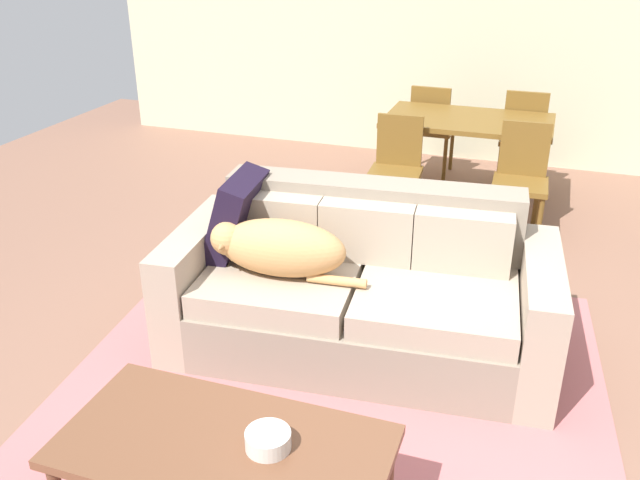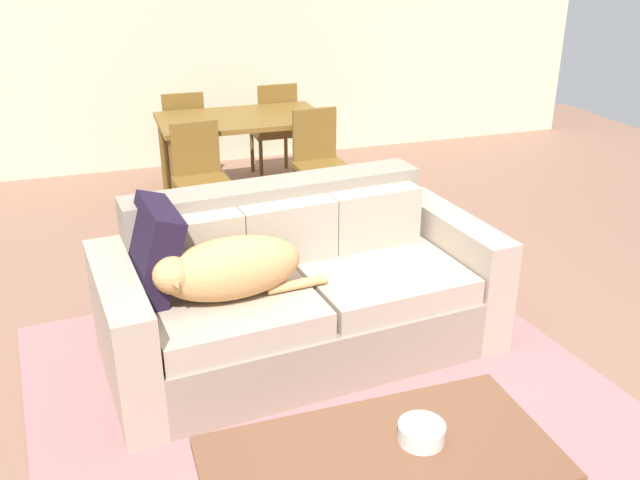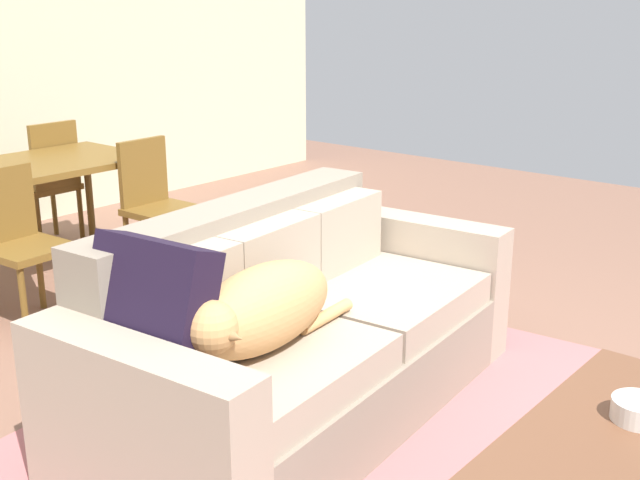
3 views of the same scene
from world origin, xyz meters
name	(u,v)px [view 2 (image 2 of 3)]	position (x,y,z in m)	size (l,w,h in m)	color
ground_plane	(361,369)	(0.00, 0.00, 0.00)	(10.00, 10.00, 0.00)	#845B49
back_partition	(210,23)	(0.00, 4.00, 1.35)	(8.00, 0.12, 2.70)	beige
area_rug	(342,418)	(-0.24, -0.36, 0.01)	(2.79, 3.01, 0.01)	#B76565
couch	(298,292)	(-0.25, 0.34, 0.34)	(2.17, 1.17, 0.87)	gray
dog_on_left_cushion	(228,269)	(-0.66, 0.13, 0.64)	(0.87, 0.37, 0.31)	tan
throw_pillow_by_left_arm	(151,251)	(-1.00, 0.34, 0.69)	(0.15, 0.48, 0.48)	black
coffee_table	(381,465)	(-0.38, -1.11, 0.39)	(1.26, 0.64, 0.43)	brown
bowl_on_coffee_table	(421,432)	(-0.20, -1.08, 0.47)	(0.17, 0.17, 0.07)	silver
dining_table	(242,125)	(-0.01, 2.72, 0.67)	(1.36, 0.81, 0.74)	brown
dining_chair_near_left	(200,174)	(-0.47, 2.12, 0.48)	(0.43, 0.43, 0.85)	brown
dining_chair_near_right	(319,159)	(0.48, 2.14, 0.50)	(0.41, 0.41, 0.88)	brown
dining_chair_far_left	(184,133)	(-0.41, 3.31, 0.49)	(0.41, 0.41, 0.87)	brown
dining_chair_far_right	(275,126)	(0.42, 3.26, 0.49)	(0.40, 0.40, 0.90)	brown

